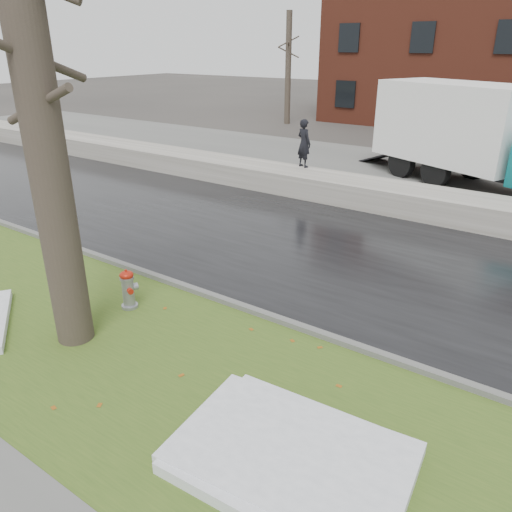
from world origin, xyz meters
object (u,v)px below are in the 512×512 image
Objects in this scene: tree at (39,111)px; worker at (304,143)px; box_truck at (481,135)px; fire_hydrant at (128,287)px.

worker is (-1.78, 10.74, -2.25)m from tree.
tree reaches higher than box_truck.
tree is 14.68m from box_truck.
tree reaches higher than worker.
box_truck is (3.12, 14.21, -1.98)m from tree.
fire_hydrant is at bearing -80.20° from box_truck.
fire_hydrant is 3.58m from tree.
box_truck is at bearing 100.67° from fire_hydrant.
tree is 4.63× the size of worker.
box_truck is at bearing 77.63° from tree.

